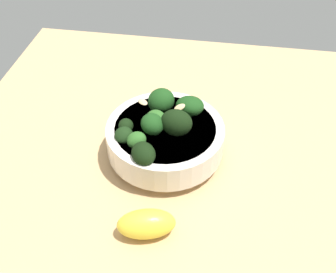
# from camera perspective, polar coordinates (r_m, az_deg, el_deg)

# --- Properties ---
(ground_plane) EXTENTS (0.71, 0.71, 0.04)m
(ground_plane) POSITION_cam_1_polar(r_m,az_deg,el_deg) (0.69, -0.20, -2.99)
(ground_plane) COLOR tan
(bowl_of_broccoli) EXTENTS (0.18, 0.19, 0.10)m
(bowl_of_broccoli) POSITION_cam_1_polar(r_m,az_deg,el_deg) (0.64, -0.16, 0.20)
(bowl_of_broccoli) COLOR silver
(bowl_of_broccoli) RESTS_ON ground_plane
(lemon_wedge) EXTENTS (0.09, 0.06, 0.04)m
(lemon_wedge) POSITION_cam_1_polar(r_m,az_deg,el_deg) (0.56, -2.81, -12.00)
(lemon_wedge) COLOR yellow
(lemon_wedge) RESTS_ON ground_plane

